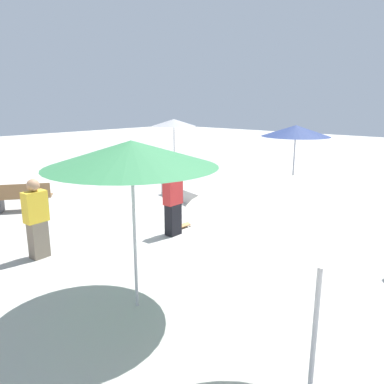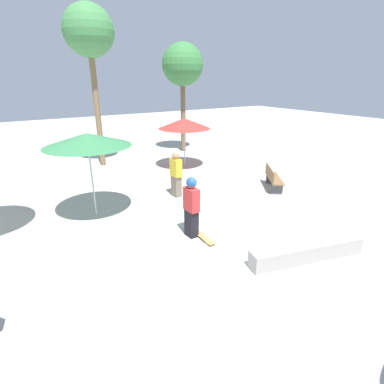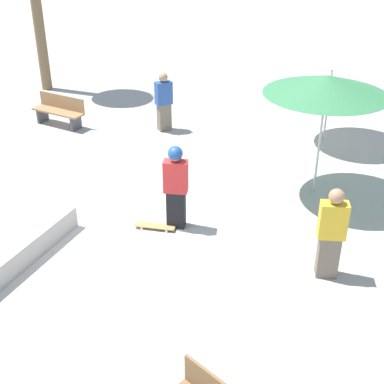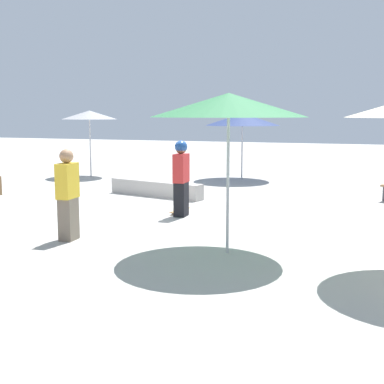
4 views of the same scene
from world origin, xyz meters
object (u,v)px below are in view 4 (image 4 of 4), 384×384
Objects in this scene: skateboard at (180,210)px; concrete_ledge at (156,189)px; shade_umbrella_green at (229,105)px; skater_main at (181,176)px; shade_umbrella_navy at (242,119)px; bystander_far at (68,195)px; shade_umbrella_grey at (89,115)px.

concrete_ledge is (-1.54, 2.10, 0.16)m from skateboard.
skateboard is 0.31× the size of shade_umbrella_green.
shade_umbrella_green is at bearing -147.46° from skater_main.
shade_umbrella_navy is (-0.42, 7.05, 1.18)m from skater_main.
skater_main is at bearing -86.61° from shade_umbrella_navy.
concrete_ledge is at bearing 124.44° from shade_umbrella_green.
skater_main is 7.16m from shade_umbrella_navy.
skater_main reaches higher than bystander_far.
shade_umbrella_navy is at bearing 1.60° from skater_main.
shade_umbrella_navy is 5.57m from shade_umbrella_grey.
shade_umbrella_grey reaches higher than concrete_ledge.
concrete_ledge reaches higher than skateboard.
shade_umbrella_grey reaches higher than skater_main.
shade_umbrella_grey reaches higher than skateboard.
shade_umbrella_green is (3.58, -5.22, 2.22)m from concrete_ledge.
concrete_ledge is 1.24× the size of shade_umbrella_grey.
shade_umbrella_grey is at bearing 42.24° from skater_main.
concrete_ledge is 1.13× the size of shade_umbrella_green.
concrete_ledge is (-1.71, 2.49, -0.71)m from skater_main.
concrete_ledge is 1.16× the size of shade_umbrella_navy.
skater_main is 3.10m from concrete_ledge.
skater_main is at bearing 124.33° from shade_umbrella_green.
shade_umbrella_navy is at bearing -8.11° from bystander_far.
shade_umbrella_green reaches higher than skater_main.
shade_umbrella_grey reaches higher than shade_umbrella_navy.
shade_umbrella_green is 1.58× the size of bystander_far.
concrete_ledge is 6.70m from shade_umbrella_green.
shade_umbrella_navy reaches higher than concrete_ledge.
skater_main is 0.71× the size of shade_umbrella_grey.
bystander_far reaches higher than concrete_ledge.
shade_umbrella_grey is (-5.73, 5.72, 2.18)m from skateboard.
concrete_ledge is at bearing 32.77° from skater_main.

